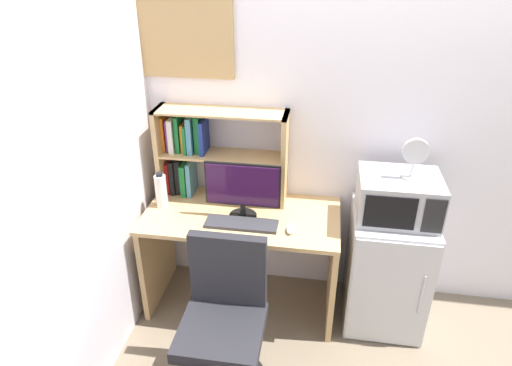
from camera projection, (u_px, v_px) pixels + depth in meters
name	position (u px, v px, depth m)	size (l,w,h in m)	color
wall_back	(461.00, 126.00, 2.76)	(6.40, 0.04, 2.60)	silver
desk	(242.00, 242.00, 3.01)	(1.26, 0.64, 0.74)	tan
hutch_bookshelf	(203.00, 150.00, 2.98)	(0.86, 0.23, 0.62)	tan
monitor	(243.00, 188.00, 2.77)	(0.48, 0.18, 0.37)	black
keyboard	(241.00, 224.00, 2.78)	(0.45, 0.14, 0.02)	#333338
computer_mouse	(291.00, 229.00, 2.72)	(0.05, 0.11, 0.04)	silver
water_bottle	(161.00, 191.00, 2.94)	(0.08, 0.08, 0.24)	silver
mini_fridge	(386.00, 268.00, 2.94)	(0.50, 0.55, 0.81)	silver
microwave	(398.00, 197.00, 2.70)	(0.48, 0.39, 0.27)	#ADADB2
desk_fan	(415.00, 156.00, 2.56)	(0.15, 0.11, 0.25)	silver
desk_chair	(224.00, 329.00, 2.48)	(0.52, 0.52, 0.92)	black
wall_corkboard	(177.00, 33.00, 2.74)	(0.70, 0.02, 0.55)	tan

